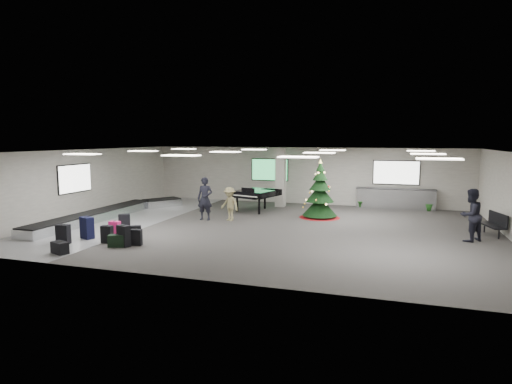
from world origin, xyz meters
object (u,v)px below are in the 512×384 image
(grand_piano, at_px, (256,194))
(potted_plant_right, at_px, (429,202))
(bench, at_px, (495,223))
(pink_suitcase, at_px, (115,230))
(potted_plant_left, at_px, (361,200))
(traveler_b, at_px, (230,204))
(service_counter, at_px, (395,198))
(christmas_tree, at_px, (320,198))
(traveler_bench, at_px, (471,215))
(traveler_a, at_px, (205,199))
(baggage_carousel, at_px, (110,213))

(grand_piano, height_order, potted_plant_right, grand_piano)
(bench, bearing_deg, grand_piano, 151.53)
(pink_suitcase, distance_m, potted_plant_left, 13.05)
(traveler_b, xyz_separation_m, potted_plant_right, (8.84, 5.58, -0.32))
(service_counter, bearing_deg, grand_piano, -156.95)
(service_counter, bearing_deg, christmas_tree, -132.21)
(traveler_bench, bearing_deg, grand_piano, -65.27)
(traveler_a, bearing_deg, potted_plant_left, 39.15)
(grand_piano, relative_size, traveler_b, 1.70)
(baggage_carousel, distance_m, traveler_bench, 15.39)
(traveler_a, height_order, potted_plant_right, traveler_a)
(traveler_b, height_order, potted_plant_left, traveler_b)
(pink_suitcase, height_order, grand_piano, grand_piano)
(pink_suitcase, relative_size, potted_plant_right, 0.73)
(christmas_tree, height_order, traveler_b, christmas_tree)
(potted_plant_right, bearing_deg, christmas_tree, -144.57)
(baggage_carousel, relative_size, traveler_bench, 5.05)
(traveler_a, bearing_deg, pink_suitcase, -114.38)
(bench, bearing_deg, potted_plant_left, 120.48)
(baggage_carousel, bearing_deg, potted_plant_left, 30.69)
(pink_suitcase, bearing_deg, traveler_b, 59.28)
(pink_suitcase, relative_size, christmas_tree, 0.24)
(potted_plant_left, bearing_deg, traveler_bench, -57.21)
(traveler_a, relative_size, traveler_bench, 1.02)
(grand_piano, distance_m, potted_plant_left, 5.80)
(potted_plant_left, bearing_deg, traveler_a, -138.65)
(grand_piano, xyz_separation_m, traveler_a, (-1.48, -3.02, 0.08))
(grand_piano, xyz_separation_m, traveler_bench, (9.36, -3.89, 0.06))
(baggage_carousel, xyz_separation_m, traveler_a, (4.53, 0.81, 0.77))
(christmas_tree, distance_m, traveler_b, 4.26)
(pink_suitcase, height_order, potted_plant_left, potted_plant_left)
(christmas_tree, xyz_separation_m, traveler_b, (-3.77, -1.98, -0.18))
(grand_piano, height_order, traveler_bench, traveler_bench)
(christmas_tree, relative_size, grand_piano, 1.06)
(service_counter, relative_size, traveler_bench, 2.11)
(service_counter, relative_size, grand_piano, 1.56)
(service_counter, distance_m, traveler_a, 10.21)
(baggage_carousel, height_order, grand_piano, grand_piano)
(service_counter, xyz_separation_m, traveler_b, (-7.18, -5.73, 0.22))
(potted_plant_left, bearing_deg, traveler_b, -134.21)
(traveler_b, bearing_deg, traveler_a, -148.39)
(pink_suitcase, distance_m, traveler_b, 5.35)
(potted_plant_right, bearing_deg, traveler_bench, -82.54)
(service_counter, xyz_separation_m, bench, (3.60, -5.53, -0.04))
(pink_suitcase, bearing_deg, service_counter, 47.43)
(pink_suitcase, relative_size, traveler_b, 0.42)
(traveler_b, relative_size, traveler_bench, 0.79)
(traveler_a, bearing_deg, christmas_tree, 21.64)
(bench, bearing_deg, baggage_carousel, 169.86)
(traveler_bench, height_order, potted_plant_right, traveler_bench)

